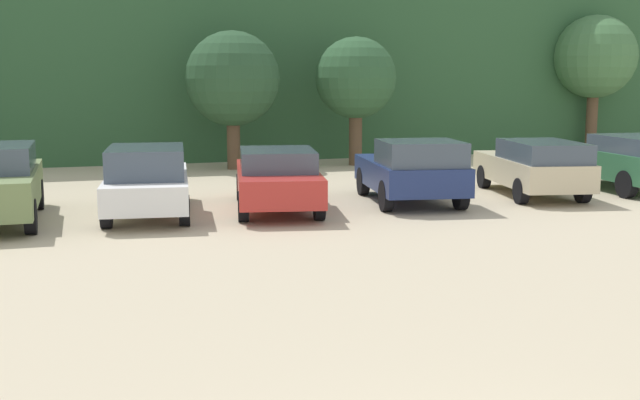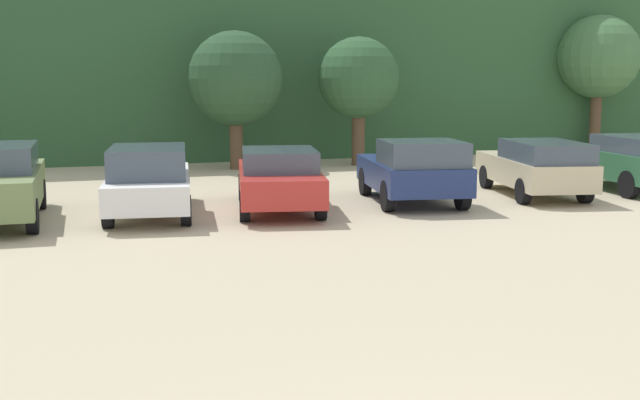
# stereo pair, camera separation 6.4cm
# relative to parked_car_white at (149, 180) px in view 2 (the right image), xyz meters

# --- Properties ---
(hillside_ridge) EXTENTS (108.00, 12.00, 7.95)m
(hillside_ridge) POSITION_rel_parked_car_white_xyz_m (1.34, 16.46, 3.18)
(hillside_ridge) COLOR #2D5633
(hillside_ridge) RESTS_ON ground_plane
(tree_far_right) EXTENTS (3.09, 3.09, 4.51)m
(tree_far_right) POSITION_rel_parked_car_white_xyz_m (3.50, 8.23, 2.15)
(tree_far_right) COLOR brown
(tree_far_right) RESTS_ON ground_plane
(tree_left) EXTENTS (2.77, 2.77, 4.38)m
(tree_left) POSITION_rel_parked_car_white_xyz_m (7.76, 8.19, 2.16)
(tree_left) COLOR brown
(tree_left) RESTS_ON ground_plane
(tree_center) EXTENTS (3.30, 3.30, 5.47)m
(tree_center) POSITION_rel_parked_car_white_xyz_m (18.52, 9.93, 3.00)
(tree_center) COLOR brown
(tree_center) RESTS_ON ground_plane
(parked_car_white) EXTENTS (2.26, 4.74, 1.53)m
(parked_car_white) POSITION_rel_parked_car_white_xyz_m (0.00, 0.00, 0.00)
(parked_car_white) COLOR white
(parked_car_white) RESTS_ON ground_plane
(parked_car_red) EXTENTS (2.58, 4.77, 1.40)m
(parked_car_red) POSITION_rel_parked_car_white_xyz_m (2.90, -0.09, -0.05)
(parked_car_red) COLOR #B72D28
(parked_car_red) RESTS_ON ground_plane
(parked_car_navy) EXTENTS (2.51, 4.18, 1.57)m
(parked_car_navy) POSITION_rel_parked_car_white_xyz_m (6.21, -0.16, 0.02)
(parked_car_navy) COLOR navy
(parked_car_navy) RESTS_ON ground_plane
(parked_car_champagne) EXTENTS (2.46, 4.48, 1.44)m
(parked_car_champagne) POSITION_rel_parked_car_white_xyz_m (9.66, 0.02, -0.02)
(parked_car_champagne) COLOR beige
(parked_car_champagne) RESTS_ON ground_plane
(parked_car_forest_green) EXTENTS (2.01, 4.25, 1.50)m
(parked_car_forest_green) POSITION_rel_parked_car_white_xyz_m (12.56, 0.18, 0.03)
(parked_car_forest_green) COLOR #2D6642
(parked_car_forest_green) RESTS_ON ground_plane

